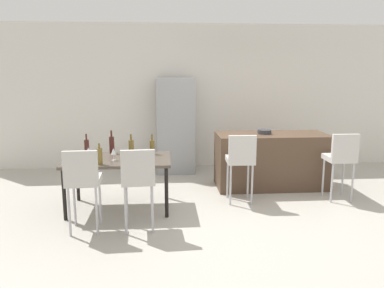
{
  "coord_description": "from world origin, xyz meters",
  "views": [
    {
      "loc": [
        -1.16,
        -5.06,
        1.94
      ],
      "look_at": [
        -0.73,
        0.63,
        0.85
      ],
      "focal_mm": 35.12,
      "sensor_mm": 36.0,
      "label": 1
    }
  ],
  "objects": [
    {
      "name": "dining_chair_near",
      "position": [
        -2.15,
        -0.63,
        0.7
      ],
      "size": [
        0.41,
        0.41,
        1.05
      ],
      "color": "beige",
      "rests_on": "ground_plane"
    },
    {
      "name": "wine_bottle_corner",
      "position": [
        -1.95,
        0.56,
        0.87
      ],
      "size": [
        0.08,
        0.08,
        0.35
      ],
      "color": "#471E19",
      "rests_on": "dining_table"
    },
    {
      "name": "ground_plane",
      "position": [
        0.0,
        0.0,
        0.0
      ],
      "size": [
        10.0,
        10.0,
        0.0
      ],
      "primitive_type": "plane",
      "color": "#ADA89E"
    },
    {
      "name": "wine_bottle_inner",
      "position": [
        -1.35,
        0.45,
        0.85
      ],
      "size": [
        0.07,
        0.07,
        0.3
      ],
      "color": "brown",
      "rests_on": "dining_table"
    },
    {
      "name": "wine_bottle_far",
      "position": [
        -2.28,
        0.35,
        0.87
      ],
      "size": [
        0.07,
        0.07,
        0.33
      ],
      "color": "#471E19",
      "rests_on": "dining_table"
    },
    {
      "name": "kitchen_island",
      "position": [
        0.66,
        1.07,
        0.46
      ],
      "size": [
        1.86,
        0.79,
        0.92
      ],
      "primitive_type": "cube",
      "color": "#4C3828",
      "rests_on": "ground_plane"
    },
    {
      "name": "fruit_bowl",
      "position": [
        0.53,
        1.09,
        0.96
      ],
      "size": [
        0.23,
        0.23,
        0.07
      ],
      "primitive_type": "cylinder",
      "color": "#333338",
      "rests_on": "kitchen_island"
    },
    {
      "name": "wine_glass_middle",
      "position": [
        -1.87,
        0.08,
        0.86
      ],
      "size": [
        0.07,
        0.07,
        0.17
      ],
      "color": "silver",
      "rests_on": "dining_table"
    },
    {
      "name": "back_wall",
      "position": [
        0.0,
        2.68,
        1.45
      ],
      "size": [
        10.0,
        0.12,
        2.9
      ],
      "primitive_type": "cube",
      "color": "silver",
      "rests_on": "ground_plane"
    },
    {
      "name": "wine_bottle_end",
      "position": [
        -2.02,
        -0.15,
        0.85
      ],
      "size": [
        0.07,
        0.07,
        0.29
      ],
      "color": "brown",
      "rests_on": "dining_table"
    },
    {
      "name": "wine_glass_right",
      "position": [
        -2.22,
        0.17,
        0.86
      ],
      "size": [
        0.07,
        0.07,
        0.17
      ],
      "color": "silver",
      "rests_on": "dining_table"
    },
    {
      "name": "dining_chair_far",
      "position": [
        -1.48,
        -0.63,
        0.7
      ],
      "size": [
        0.42,
        0.42,
        1.05
      ],
      "color": "beige",
      "rests_on": "ground_plane"
    },
    {
      "name": "bar_chair_middle",
      "position": [
        1.51,
        0.29,
        0.7
      ],
      "size": [
        0.4,
        0.4,
        1.05
      ],
      "color": "beige",
      "rests_on": "ground_plane"
    },
    {
      "name": "refrigerator",
      "position": [
        -0.94,
        2.24,
        0.92
      ],
      "size": [
        0.72,
        0.68,
        1.84
      ],
      "primitive_type": "cube",
      "color": "#939699",
      "rests_on": "ground_plane"
    },
    {
      "name": "bar_chair_left",
      "position": [
        -0.03,
        0.29,
        0.7
      ],
      "size": [
        0.41,
        0.41,
        1.05
      ],
      "color": "beige",
      "rests_on": "ground_plane"
    },
    {
      "name": "dining_table",
      "position": [
        -1.82,
        0.18,
        0.68
      ],
      "size": [
        1.47,
        0.91,
        0.74
      ],
      "color": "#4C4238",
      "rests_on": "ground_plane"
    },
    {
      "name": "wine_bottle_left",
      "position": [
        -1.64,
        0.31,
        0.87
      ],
      "size": [
        0.08,
        0.08,
        0.33
      ],
      "color": "brown",
      "rests_on": "dining_table"
    }
  ]
}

